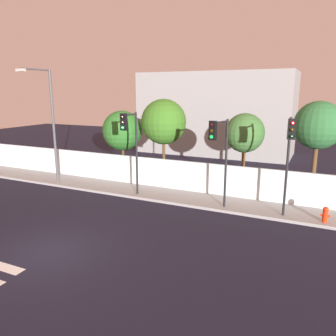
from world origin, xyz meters
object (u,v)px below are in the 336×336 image
at_px(fire_hydrant, 325,214).
at_px(roadside_tree_midleft, 164,122).
at_px(traffic_light_left, 130,136).
at_px(roadside_tree_leftmost, 122,131).
at_px(roadside_tree_rightmost, 318,126).
at_px(traffic_light_right, 219,145).
at_px(street_lamp_curbside, 49,117).
at_px(traffic_light_center, 289,147).
at_px(roadside_tree_midright, 245,133).

height_order(fire_hydrant, roadside_tree_midleft, roadside_tree_midleft).
height_order(traffic_light_left, roadside_tree_leftmost, traffic_light_left).
bearing_deg(roadside_tree_rightmost, roadside_tree_midleft, 180.00).
relative_size(fire_hydrant, roadside_tree_midleft, 0.13).
distance_m(traffic_light_right, roadside_tree_rightmost, 6.03).
bearing_deg(street_lamp_curbside, traffic_light_right, -3.14).
xyz_separation_m(traffic_light_left, street_lamp_curbside, (-6.38, 0.57, 0.82)).
xyz_separation_m(traffic_light_center, roadside_tree_midright, (-2.90, 3.98, 0.02)).
bearing_deg(roadside_tree_midleft, street_lamp_curbside, -150.92).
distance_m(traffic_light_left, roadside_tree_midleft, 4.17).
bearing_deg(roadside_tree_rightmost, roadside_tree_leftmost, 180.00).
bearing_deg(roadside_tree_midleft, fire_hydrant, -19.59).
xyz_separation_m(street_lamp_curbside, roadside_tree_leftmost, (3.19, 3.58, -1.09)).
bearing_deg(traffic_light_center, roadside_tree_leftmost, 160.91).
relative_size(fire_hydrant, roadside_tree_leftmost, 0.16).
distance_m(fire_hydrant, roadside_tree_midleft, 11.23).
distance_m(fire_hydrant, roadside_tree_leftmost, 14.04).
height_order(fire_hydrant, roadside_tree_leftmost, roadside_tree_leftmost).
relative_size(traffic_light_left, roadside_tree_midright, 0.99).
relative_size(traffic_light_left, roadside_tree_midleft, 0.85).
distance_m(traffic_light_center, street_lamp_curbside, 14.73).
bearing_deg(traffic_light_right, fire_hydrant, 7.31).
xyz_separation_m(traffic_light_right, roadside_tree_midright, (0.32, 4.21, 0.13)).
xyz_separation_m(traffic_light_left, roadside_tree_midright, (5.42, 4.15, -0.00)).
xyz_separation_m(street_lamp_curbside, roadside_tree_midright, (11.80, 3.58, -0.82)).
height_order(traffic_light_left, fire_hydrant, traffic_light_left).
bearing_deg(roadside_tree_midright, roadside_tree_midleft, 180.00).
relative_size(traffic_light_left, fire_hydrant, 6.41).
xyz_separation_m(roadside_tree_midleft, roadside_tree_midright, (5.36, -0.00, -0.47)).
height_order(roadside_tree_midright, roadside_tree_rightmost, roadside_tree_rightmost).
height_order(street_lamp_curbside, roadside_tree_midright, street_lamp_curbside).
relative_size(street_lamp_curbside, fire_hydrant, 9.73).
height_order(traffic_light_center, roadside_tree_midright, traffic_light_center).
xyz_separation_m(street_lamp_curbside, roadside_tree_midleft, (6.44, 3.58, -0.35)).
height_order(traffic_light_right, roadside_tree_leftmost, roadside_tree_leftmost).
relative_size(traffic_light_left, street_lamp_curbside, 0.66).
bearing_deg(roadside_tree_midleft, roadside_tree_rightmost, -0.00).
relative_size(traffic_light_right, roadside_tree_rightmost, 0.82).
bearing_deg(roadside_tree_midright, roadside_tree_rightmost, 0.00).
height_order(roadside_tree_midleft, roadside_tree_midright, roadside_tree_midleft).
height_order(roadside_tree_midleft, roadside_tree_rightmost, roadside_tree_midleft).
bearing_deg(roadside_tree_midright, traffic_light_left, -142.58).
bearing_deg(traffic_light_center, roadside_tree_midleft, 154.26).
xyz_separation_m(traffic_light_center, roadside_tree_leftmost, (-11.51, 3.98, -0.24)).
distance_m(traffic_light_center, roadside_tree_rightmost, 4.17).
bearing_deg(traffic_light_left, traffic_light_right, -0.69).
distance_m(street_lamp_curbside, roadside_tree_midleft, 7.37).
bearing_deg(roadside_tree_midright, street_lamp_curbside, -163.13).
xyz_separation_m(traffic_light_left, fire_hydrant, (10.09, 0.58, -3.09)).
height_order(fire_hydrant, roadside_tree_midright, roadside_tree_midright).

